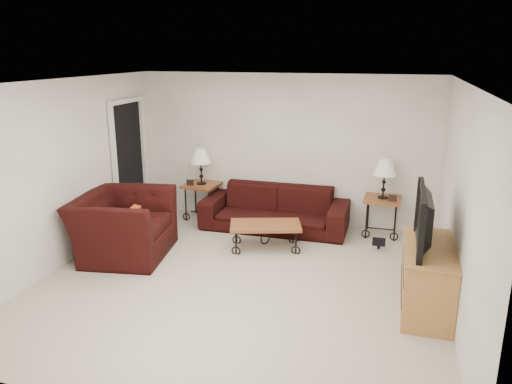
# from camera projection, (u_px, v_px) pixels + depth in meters

# --- Properties ---
(ground) EXTENTS (5.00, 5.00, 0.00)m
(ground) POSITION_uv_depth(u_px,v_px,m) (241.00, 281.00, 6.33)
(ground) COLOR beige
(ground) RESTS_ON ground
(wall_back) EXTENTS (5.00, 0.02, 2.50)m
(wall_back) POSITION_uv_depth(u_px,v_px,m) (285.00, 149.00, 8.29)
(wall_back) COLOR white
(wall_back) RESTS_ON ground
(wall_front) EXTENTS (5.00, 0.02, 2.50)m
(wall_front) POSITION_uv_depth(u_px,v_px,m) (138.00, 274.00, 3.67)
(wall_front) COLOR white
(wall_front) RESTS_ON ground
(wall_left) EXTENTS (0.02, 5.00, 2.50)m
(wall_left) POSITION_uv_depth(u_px,v_px,m) (63.00, 174.00, 6.64)
(wall_left) COLOR white
(wall_left) RESTS_ON ground
(wall_right) EXTENTS (0.02, 5.00, 2.50)m
(wall_right) POSITION_uv_depth(u_px,v_px,m) (461.00, 205.00, 5.32)
(wall_right) COLOR white
(wall_right) RESTS_ON ground
(ceiling) EXTENTS (5.00, 5.00, 0.00)m
(ceiling) POSITION_uv_depth(u_px,v_px,m) (239.00, 82.00, 5.64)
(ceiling) COLOR white
(ceiling) RESTS_ON wall_back
(doorway) EXTENTS (0.08, 0.94, 2.04)m
(doorway) POSITION_uv_depth(u_px,v_px,m) (129.00, 165.00, 8.22)
(doorway) COLOR black
(doorway) RESTS_ON ground
(sofa) EXTENTS (2.37, 0.93, 0.69)m
(sofa) POSITION_uv_depth(u_px,v_px,m) (275.00, 209.00, 8.11)
(sofa) COLOR black
(sofa) RESTS_ON ground
(side_table_left) EXTENTS (0.62, 0.62, 0.62)m
(side_table_left) POSITION_uv_depth(u_px,v_px,m) (202.00, 201.00, 8.65)
(side_table_left) COLOR #985E26
(side_table_left) RESTS_ON ground
(side_table_right) EXTENTS (0.57, 0.57, 0.62)m
(side_table_right) POSITION_uv_depth(u_px,v_px,m) (381.00, 217.00, 7.84)
(side_table_right) COLOR #985E26
(side_table_right) RESTS_ON ground
(lamp_left) EXTENTS (0.38, 0.38, 0.62)m
(lamp_left) POSITION_uv_depth(u_px,v_px,m) (201.00, 166.00, 8.47)
(lamp_left) COLOR black
(lamp_left) RESTS_ON side_table_left
(lamp_right) EXTENTS (0.36, 0.36, 0.62)m
(lamp_right) POSITION_uv_depth(u_px,v_px,m) (384.00, 179.00, 7.67)
(lamp_right) COLOR black
(lamp_right) RESTS_ON side_table_right
(photo_frame_left) EXTENTS (0.13, 0.03, 0.10)m
(photo_frame_left) POSITION_uv_depth(u_px,v_px,m) (190.00, 182.00, 8.45)
(photo_frame_left) COLOR black
(photo_frame_left) RESTS_ON side_table_left
(photo_frame_right) EXTENTS (0.12, 0.04, 0.10)m
(photo_frame_right) POSITION_uv_depth(u_px,v_px,m) (393.00, 198.00, 7.56)
(photo_frame_right) COLOR black
(photo_frame_right) RESTS_ON side_table_right
(coffee_table) EXTENTS (1.15, 0.84, 0.39)m
(coffee_table) POSITION_uv_depth(u_px,v_px,m) (265.00, 236.00, 7.33)
(coffee_table) COLOR #985E26
(coffee_table) RESTS_ON ground
(armchair) EXTENTS (1.39, 1.54, 0.89)m
(armchair) POSITION_uv_depth(u_px,v_px,m) (124.00, 225.00, 7.04)
(armchair) COLOR black
(armchair) RESTS_ON ground
(throw_pillow) EXTENTS (0.17, 0.42, 0.40)m
(throw_pillow) POSITION_uv_depth(u_px,v_px,m) (131.00, 223.00, 6.94)
(throw_pillow) COLOR #D6451B
(throw_pillow) RESTS_ON armchair
(tv_stand) EXTENTS (0.53, 1.26, 0.76)m
(tv_stand) POSITION_uv_depth(u_px,v_px,m) (427.00, 278.00, 5.57)
(tv_stand) COLOR #BD8C46
(tv_stand) RESTS_ON ground
(television) EXTENTS (0.15, 1.13, 0.65)m
(television) POSITION_uv_depth(u_px,v_px,m) (431.00, 219.00, 5.38)
(television) COLOR black
(television) RESTS_ON tv_stand
(backpack) EXTENTS (0.33, 0.28, 0.38)m
(backpack) POSITION_uv_depth(u_px,v_px,m) (379.00, 237.00, 7.30)
(backpack) COLOR black
(backpack) RESTS_ON ground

